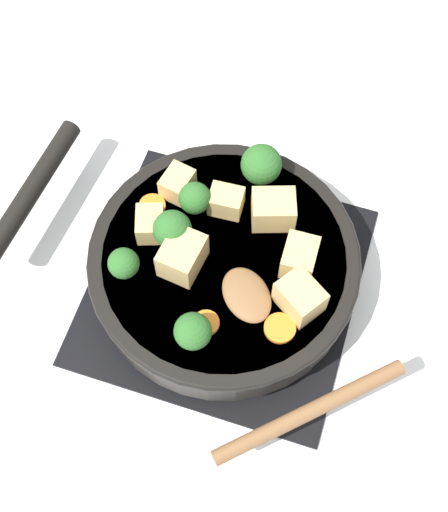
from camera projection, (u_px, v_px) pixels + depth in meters
name	position (u px, v px, depth m)	size (l,w,h in m)	color
ground_plane	(224.00, 286.00, 0.86)	(2.40, 2.40, 0.00)	white
front_burner_grate	(224.00, 282.00, 0.85)	(0.31, 0.31, 0.03)	black
skillet_pan	(222.00, 264.00, 0.81)	(0.30, 0.42, 0.05)	black
wooden_spoon	(280.00, 356.00, 0.73)	(0.22, 0.22, 0.02)	brown
tofu_cube_center_large	(299.00, 257.00, 0.76)	(0.04, 0.03, 0.03)	#DBB770
tofu_cube_near_handle	(182.00, 256.00, 0.76)	(0.05, 0.04, 0.04)	#DBB770
tofu_cube_east_chunk	(226.00, 201.00, 0.80)	(0.04, 0.03, 0.03)	#DBB770
tofu_cube_west_chunk	(150.00, 224.00, 0.79)	(0.04, 0.03, 0.03)	#DBB770
tofu_cube_back_piece	(300.00, 297.00, 0.74)	(0.05, 0.04, 0.04)	#DBB770
tofu_cube_front_piece	(273.00, 210.00, 0.79)	(0.05, 0.04, 0.04)	#DBB770
tofu_cube_mid_small	(178.00, 184.00, 0.81)	(0.04, 0.03, 0.03)	#DBB770
broccoli_floret_near_spoon	(124.00, 264.00, 0.75)	(0.03, 0.03, 0.04)	#709956
broccoli_floret_center_top	(190.00, 331.00, 0.72)	(0.04, 0.04, 0.05)	#709956
broccoli_floret_east_rim	(195.00, 198.00, 0.79)	(0.04, 0.04, 0.04)	#709956
broccoli_floret_west_rim	(173.00, 229.00, 0.77)	(0.04, 0.04, 0.05)	#709956
broccoli_floret_north_edge	(261.00, 165.00, 0.80)	(0.05, 0.05, 0.05)	#709956
carrot_slice_orange_thin	(280.00, 328.00, 0.74)	(0.03, 0.03, 0.01)	orange
carrot_slice_near_center	(206.00, 323.00, 0.75)	(0.03, 0.03, 0.01)	orange
carrot_slice_edge_slice	(152.00, 206.00, 0.81)	(0.03, 0.03, 0.01)	orange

